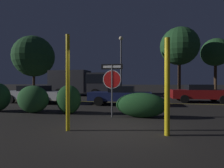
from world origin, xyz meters
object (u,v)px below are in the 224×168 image
Objects in this scene: yellow_pole_right at (167,87)px; passing_car_2 at (120,95)px; stop_sign at (112,79)px; hedge_bush_2 at (69,99)px; delivery_truck at (82,82)px; tree_2 at (34,56)px; passing_car_1 at (36,94)px; yellow_pole_left at (68,83)px; street_lamp at (121,58)px; hedge_bush_1 at (33,99)px; hedge_bush_3 at (141,105)px; tree_1 at (215,53)px; passing_car_3 at (199,93)px; tree_0 at (179,46)px.

yellow_pole_right is 6.87m from passing_car_2.
stop_sign reaches higher than hedge_bush_2.
tree_2 reaches higher than delivery_truck.
hedge_bush_2 reaches higher than passing_car_1.
yellow_pole_left is at bearing -111.03° from stop_sign.
street_lamp is (-1.44, 11.22, 2.56)m from stop_sign.
street_lamp reaches higher than passing_car_1.
hedge_bush_3 is (5.25, -0.04, -0.14)m from hedge_bush_1.
tree_2 reaches higher than tree_1.
hedge_bush_1 is at bearing -55.89° from passing_car_3.
yellow_pole_right is at bearing 2.67° from yellow_pole_left.
stop_sign is 18.04m from tree_1.
yellow_pole_left is 8.70m from passing_car_1.
hedge_bush_3 is 0.32× the size of tree_1.
street_lamp is at bearing -159.20° from tree_1.
tree_0 is (10.72, 1.38, 3.82)m from delivery_truck.
yellow_pole_right is 10.80m from passing_car_1.
passing_car_2 is at bearing 85.17° from yellow_pole_left.
stop_sign is at bearing 69.30° from yellow_pole_left.
delivery_truck reaches higher than yellow_pole_right.
tree_2 is (-22.47, -2.21, -0.06)m from tree_1.
hedge_bush_3 is 19.93m from tree_2.
delivery_truck is 1.08× the size of street_lamp.
yellow_pole_left is at bearing -177.33° from yellow_pole_right.
tree_1 is (15.74, 11.10, 4.35)m from passing_car_1.
yellow_pole_left is 20.49m from tree_1.
tree_1 is at bearing 58.86° from stop_sign.
hedge_bush_1 is 0.24× the size of delivery_truck.
passing_car_1 is 6.33m from passing_car_2.
yellow_pole_right reaches higher than hedge_bush_2.
tree_0 is at bearing 69.41° from stop_sign.
passing_car_3 is at bearing 108.30° from passing_car_1.
passing_car_3 reaches higher than hedge_bush_1.
tree_2 reaches higher than street_lamp.
tree_1 reaches higher than passing_car_2.
passing_car_2 is (-1.55, 4.00, 0.12)m from hedge_bush_3.
yellow_pole_right is at bearing -100.04° from tree_0.
passing_car_3 is 8.64m from street_lamp.
delivery_truck reaches higher than hedge_bush_1.
delivery_truck reaches higher than hedge_bush_2.
tree_0 is at bearing 98.12° from delivery_truck.
yellow_pole_right is at bearing -111.94° from tree_1.
tree_0 reaches higher than hedge_bush_2.
tree_1 is (7.86, 15.02, 4.48)m from hedge_bush_3.
yellow_pole_right is at bearing 31.53° from delivery_truck.
tree_0 is at bearing -150.62° from tree_1.
passing_car_2 is at bearing 110.50° from yellow_pole_right.
tree_2 is at bearing 138.77° from hedge_bush_3.
yellow_pole_left is at bearing -39.35° from hedge_bush_1.
tree_1 is at bearing 105.06° from delivery_truck.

